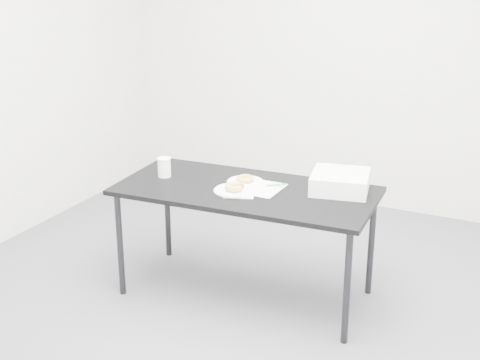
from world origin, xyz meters
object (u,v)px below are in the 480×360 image
at_px(donut_far, 245,179).
at_px(coffee_cup, 164,167).
at_px(pen, 276,185).
at_px(plate_far, 245,182).
at_px(plate_near, 235,190).
at_px(donut_near, 235,187).
at_px(bakery_box, 340,182).
at_px(table, 246,197).
at_px(scorecard, 263,188).

relative_size(donut_far, coffee_cup, 0.87).
xyz_separation_m(pen, plate_far, (-0.20, -0.03, -0.00)).
height_order(plate_near, donut_near, donut_near).
height_order(donut_near, bakery_box, bakery_box).
distance_m(plate_near, donut_near, 0.02).
distance_m(pen, plate_near, 0.28).
bearing_deg(table, donut_far, 114.34).
distance_m(scorecard, pen, 0.10).
relative_size(plate_near, bakery_box, 0.76).
bearing_deg(plate_far, donut_near, -85.39).
relative_size(donut_near, plate_far, 0.52).
bearing_deg(coffee_cup, plate_near, -5.29).
bearing_deg(plate_near, scorecard, 42.87).
bearing_deg(bakery_box, table, -168.91).
bearing_deg(scorecard, donut_far, 159.47).
xyz_separation_m(scorecard, donut_far, (-0.14, 0.06, 0.02)).
bearing_deg(coffee_cup, scorecard, 6.22).
xyz_separation_m(table, plate_far, (-0.05, 0.10, 0.06)).
relative_size(scorecard, plate_far, 1.21).
distance_m(pen, plate_far, 0.20).
distance_m(pen, bakery_box, 0.39).
bearing_deg(pen, bakery_box, -28.33).
height_order(scorecard, plate_near, plate_near).
relative_size(table, coffee_cup, 12.92).
bearing_deg(bakery_box, pen, -178.05).
bearing_deg(coffee_cup, table, 2.69).
relative_size(scorecard, bakery_box, 0.84).
xyz_separation_m(scorecard, plate_near, (-0.13, -0.12, 0.01)).
distance_m(table, donut_near, 0.12).
height_order(scorecard, pen, pen).
bearing_deg(donut_far, plate_near, -85.39).
relative_size(plate_far, coffee_cup, 1.85).
bearing_deg(pen, donut_near, -174.26).
bearing_deg(table, coffee_cup, 179.26).
distance_m(donut_near, plate_far, 0.18).
bearing_deg(plate_near, pen, 47.81).
height_order(scorecard, coffee_cup, coffee_cup).
relative_size(table, plate_near, 6.36).
xyz_separation_m(table, pen, (0.15, 0.13, 0.06)).
relative_size(pen, plate_far, 0.56).
bearing_deg(pen, coffee_cup, 150.22).
xyz_separation_m(table, donut_far, (-0.05, 0.10, 0.08)).
xyz_separation_m(donut_near, donut_far, (-0.01, 0.18, -0.01)).
height_order(donut_near, donut_far, donut_near).
xyz_separation_m(coffee_cup, bakery_box, (1.09, 0.25, -0.01)).
bearing_deg(donut_far, coffee_cup, -165.96).
bearing_deg(donut_near, scorecard, 42.87).
bearing_deg(bakery_box, plate_near, -164.01).
height_order(table, bakery_box, bakery_box).
xyz_separation_m(scorecard, plate_far, (-0.14, 0.06, 0.00)).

